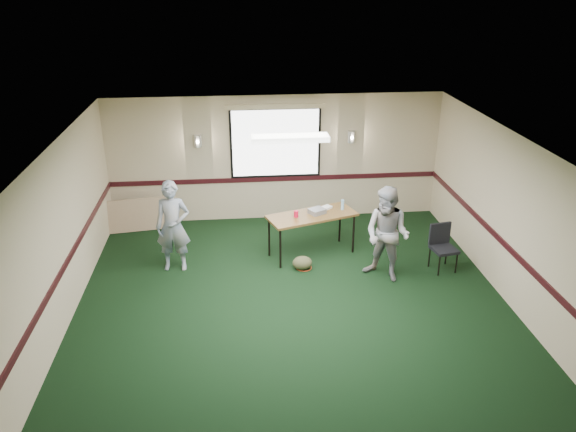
{
  "coord_description": "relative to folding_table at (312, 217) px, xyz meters",
  "views": [
    {
      "loc": [
        -0.85,
        -7.33,
        5.0
      ],
      "look_at": [
        0.0,
        1.3,
        1.2
      ],
      "focal_mm": 35.0,
      "sensor_mm": 36.0,
      "label": 1
    }
  ],
  "objects": [
    {
      "name": "person_left",
      "position": [
        -2.53,
        -0.31,
        0.07
      ],
      "size": [
        0.63,
        0.44,
        1.68
      ],
      "primitive_type": "imported",
      "rotation": [
        0.0,
        0.0,
        -0.06
      ],
      "color": "#3F5D8C",
      "rests_on": "ground"
    },
    {
      "name": "water_bottle",
      "position": [
        0.61,
        0.17,
        0.16
      ],
      "size": [
        0.06,
        0.06,
        0.2
      ],
      "primitive_type": "cylinder",
      "color": "#86BBDB",
      "rests_on": "folding_table"
    },
    {
      "name": "game_console",
      "position": [
        0.32,
        0.26,
        0.08
      ],
      "size": [
        0.23,
        0.22,
        0.04
      ],
      "primitive_type": "cube",
      "rotation": [
        0.0,
        0.0,
        0.64
      ],
      "color": "white",
      "rests_on": "folding_table"
    },
    {
      "name": "red_cup",
      "position": [
        -0.31,
        -0.09,
        0.12
      ],
      "size": [
        0.08,
        0.08,
        0.12
      ],
      "primitive_type": "cylinder",
      "color": "red",
      "rests_on": "folding_table"
    },
    {
      "name": "folded_table",
      "position": [
        -3.54,
        1.43,
        -0.43
      ],
      "size": [
        1.34,
        0.39,
        0.68
      ],
      "primitive_type": "cube",
      "rotation": [
        -0.21,
        0.0,
        0.14
      ],
      "color": "tan",
      "rests_on": "ground"
    },
    {
      "name": "cable_coil",
      "position": [
        -0.21,
        -0.54,
        -0.76
      ],
      "size": [
        0.35,
        0.35,
        0.01
      ],
      "primitive_type": "torus",
      "rotation": [
        0.0,
        0.0,
        0.22
      ],
      "color": "red",
      "rests_on": "ground"
    },
    {
      "name": "conference_chair",
      "position": [
        2.27,
        -0.76,
        -0.27
      ],
      "size": [
        0.48,
        0.5,
        0.85
      ],
      "rotation": [
        0.0,
        0.0,
        0.18
      ],
      "color": "black",
      "rests_on": "ground"
    },
    {
      "name": "projector",
      "position": [
        0.1,
        0.04,
        0.11
      ],
      "size": [
        0.36,
        0.34,
        0.09
      ],
      "primitive_type": "cube",
      "rotation": [
        0.0,
        0.0,
        0.53
      ],
      "color": "gray",
      "rests_on": "folding_table"
    },
    {
      "name": "person_right",
      "position": [
        1.16,
        -1.03,
        0.08
      ],
      "size": [
        1.04,
        1.03,
        1.7
      ],
      "primitive_type": "imported",
      "rotation": [
        0.0,
        0.0,
        -0.71
      ],
      "color": "#738FB3",
      "rests_on": "ground"
    },
    {
      "name": "duffel_bag",
      "position": [
        -0.24,
        -0.58,
        -0.64
      ],
      "size": [
        0.38,
        0.3,
        0.25
      ],
      "primitive_type": "ellipsoid",
      "rotation": [
        0.0,
        0.0,
        0.09
      ],
      "color": "#434326",
      "rests_on": "ground"
    },
    {
      "name": "ground",
      "position": [
        -0.54,
        -2.17,
        -0.77
      ],
      "size": [
        8.0,
        8.0,
        0.0
      ],
      "primitive_type": "plane",
      "color": "black",
      "rests_on": "ground"
    },
    {
      "name": "room_shell",
      "position": [
        -0.54,
        -0.05,
        0.81
      ],
      "size": [
        8.0,
        8.02,
        8.0
      ],
      "color": "beige",
      "rests_on": "ground"
    },
    {
      "name": "folding_table",
      "position": [
        0.0,
        0.0,
        0.0
      ],
      "size": [
        1.78,
        1.16,
        0.83
      ],
      "rotation": [
        0.0,
        0.0,
        0.32
      ],
      "color": "#543918",
      "rests_on": "ground"
    }
  ]
}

